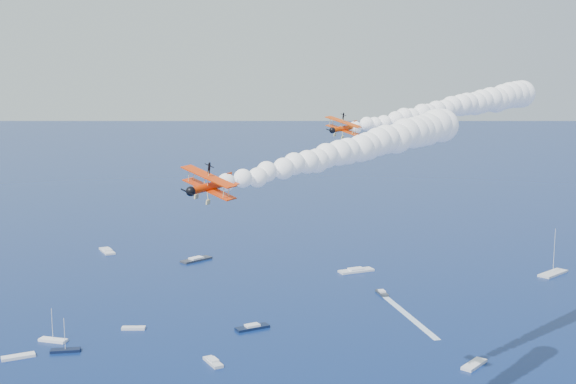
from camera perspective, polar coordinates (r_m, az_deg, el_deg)
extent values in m
cube|color=#2A3038|center=(237.71, 7.16, -7.63)|extent=(2.88, 6.75, 0.70)
cube|color=silver|center=(209.82, -11.67, -10.10)|extent=(6.45, 2.59, 0.70)
cube|color=white|center=(206.22, -17.44, -10.70)|extent=(7.77, 4.98, 0.70)
cube|color=#2B2E39|center=(277.67, -6.99, -5.13)|extent=(11.89, 10.61, 0.70)
cube|color=silver|center=(273.28, 19.50, -5.85)|extent=(13.20, 11.30, 0.70)
cube|color=white|center=(197.91, -19.83, -11.69)|extent=(8.17, 5.06, 0.70)
cube|color=black|center=(206.23, -2.73, -10.26)|extent=(9.73, 6.26, 0.70)
cube|color=silver|center=(296.58, -13.59, -4.39)|extent=(7.53, 11.92, 0.70)
cube|color=silver|center=(184.29, -5.72, -12.75)|extent=(4.97, 7.63, 0.70)
cube|color=silver|center=(187.36, 13.97, -12.61)|extent=(8.00, 7.86, 0.70)
cube|color=black|center=(198.35, -16.57, -11.47)|extent=(7.34, 2.57, 0.70)
cube|color=silver|center=(262.11, 5.21, -5.98)|extent=(13.09, 7.60, 0.70)
cube|color=white|center=(218.12, 9.22, -9.35)|extent=(6.69, 37.96, 0.04)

